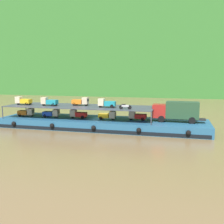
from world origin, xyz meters
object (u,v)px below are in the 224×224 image
at_px(covered_lorry, 177,111).
at_px(mini_truck_lower_stern, 26,112).
at_px(mini_truck_upper_bow, 107,103).
at_px(mini_truck_upper_stern, 23,101).
at_px(mini_truck_lower_mid, 78,114).
at_px(mini_truck_upper_fore, 81,101).
at_px(motorcycle_upper_port, 125,106).
at_px(mini_truck_upper_mid, 49,102).
at_px(mini_truck_lower_fore, 108,115).
at_px(mini_truck_lower_aft, 52,113).
at_px(cargo_barge, 101,123).
at_px(mini_truck_lower_bow, 137,116).

xyz_separation_m(covered_lorry, mini_truck_lower_stern, (-25.25, -0.87, -1.00)).
height_order(covered_lorry, mini_truck_upper_bow, mini_truck_upper_bow).
bearing_deg(mini_truck_upper_stern, mini_truck_lower_mid, 2.20).
relative_size(mini_truck_upper_fore, motorcycle_upper_port, 1.45).
bearing_deg(mini_truck_upper_mid, mini_truck_lower_mid, 5.99).
distance_m(mini_truck_lower_fore, mini_truck_upper_stern, 15.11).
relative_size(mini_truck_lower_mid, mini_truck_lower_fore, 1.00).
height_order(mini_truck_upper_fore, mini_truck_upper_bow, same).
height_order(mini_truck_lower_stern, mini_truck_lower_aft, same).
bearing_deg(mini_truck_upper_stern, mini_truck_lower_fore, 1.04).
relative_size(cargo_barge, mini_truck_upper_mid, 12.23).
height_order(cargo_barge, motorcycle_upper_port, motorcycle_upper_port).
relative_size(mini_truck_lower_stern, mini_truck_upper_fore, 1.01).
height_order(covered_lorry, mini_truck_upper_fore, mini_truck_upper_fore).
bearing_deg(covered_lorry, cargo_barge, -178.39).
distance_m(mini_truck_upper_bow, motorcycle_upper_port, 3.54).
height_order(cargo_barge, mini_truck_lower_aft, mini_truck_lower_aft).
height_order(covered_lorry, mini_truck_lower_bow, covered_lorry).
relative_size(mini_truck_lower_aft, mini_truck_upper_fore, 1.01).
height_order(mini_truck_lower_bow, mini_truck_upper_mid, mini_truck_upper_mid).
height_order(covered_lorry, mini_truck_lower_mid, covered_lorry).
xyz_separation_m(mini_truck_lower_bow, mini_truck_upper_mid, (-14.70, -1.11, 2.00)).
xyz_separation_m(covered_lorry, mini_truck_lower_bow, (-6.05, 0.05, -1.00)).
bearing_deg(mini_truck_upper_bow, mini_truck_upper_fore, 163.37).
distance_m(covered_lorry, mini_truck_lower_fore, 10.81).
relative_size(mini_truck_lower_aft, mini_truck_lower_bow, 0.99).
height_order(mini_truck_lower_mid, motorcycle_upper_port, motorcycle_upper_port).
xyz_separation_m(cargo_barge, mini_truck_lower_mid, (-3.94, -0.21, 1.44)).
height_order(mini_truck_lower_mid, mini_truck_upper_stern, mini_truck_upper_stern).
bearing_deg(mini_truck_upper_mid, mini_truck_upper_stern, 178.44).
height_order(cargo_barge, mini_truck_lower_stern, mini_truck_lower_stern).
relative_size(mini_truck_lower_stern, mini_truck_lower_mid, 1.01).
height_order(mini_truck_lower_fore, mini_truck_upper_stern, mini_truck_upper_stern).
xyz_separation_m(covered_lorry, mini_truck_upper_mid, (-20.74, -1.06, 1.00)).
bearing_deg(mini_truck_upper_fore, mini_truck_upper_stern, -172.34).
xyz_separation_m(mini_truck_lower_mid, mini_truck_upper_fore, (0.11, 0.96, 2.00)).
height_order(covered_lorry, mini_truck_upper_stern, mini_truck_upper_stern).
bearing_deg(mini_truck_upper_bow, mini_truck_lower_stern, 179.29).
xyz_separation_m(mini_truck_upper_stern, motorcycle_upper_port, (18.19, -1.47, -0.26)).
xyz_separation_m(cargo_barge, mini_truck_upper_mid, (-8.87, -0.73, 3.44)).
bearing_deg(covered_lorry, mini_truck_upper_bow, -174.48).
height_order(cargo_barge, mini_truck_lower_fore, mini_truck_lower_fore).
xyz_separation_m(covered_lorry, mini_truck_lower_fore, (-10.75, -0.65, -1.00)).
bearing_deg(mini_truck_lower_bow, mini_truck_lower_fore, -171.50).
bearing_deg(mini_truck_upper_fore, mini_truck_upper_bow, -16.63).
relative_size(cargo_barge, mini_truck_lower_mid, 12.29).
bearing_deg(mini_truck_lower_aft, mini_truck_lower_stern, 179.94).
relative_size(mini_truck_lower_fore, mini_truck_upper_stern, 1.00).
bearing_deg(motorcycle_upper_port, mini_truck_lower_fore, 151.52).
bearing_deg(mini_truck_upper_stern, mini_truck_upper_mid, -1.56).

